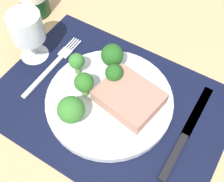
% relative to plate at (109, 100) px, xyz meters
% --- Properties ---
extents(ground_plane, '(1.40, 1.10, 0.03)m').
position_rel_plate_xyz_m(ground_plane, '(0.00, 0.00, -0.03)').
color(ground_plane, tan).
extents(placemat, '(0.47, 0.34, 0.00)m').
position_rel_plate_xyz_m(placemat, '(0.00, 0.00, -0.01)').
color(placemat, black).
rests_on(placemat, ground_plane).
extents(plate, '(0.25, 0.25, 0.02)m').
position_rel_plate_xyz_m(plate, '(0.00, 0.00, 0.00)').
color(plate, silver).
rests_on(plate, placemat).
extents(steak, '(0.13, 0.11, 0.03)m').
position_rel_plate_xyz_m(steak, '(0.04, 0.01, 0.02)').
color(steak, tan).
rests_on(steak, plate).
extents(broccoli_center, '(0.05, 0.05, 0.06)m').
position_rel_plate_xyz_m(broccoli_center, '(-0.03, -0.08, 0.04)').
color(broccoli_center, '#6B994C').
rests_on(broccoli_center, plate).
extents(broccoli_back_left, '(0.03, 0.03, 0.05)m').
position_rel_plate_xyz_m(broccoli_back_left, '(-0.09, 0.02, 0.04)').
color(broccoli_back_left, '#5B8942').
rests_on(broccoli_back_left, plate).
extents(broccoli_front_edge, '(0.04, 0.04, 0.05)m').
position_rel_plate_xyz_m(broccoli_front_edge, '(-0.01, 0.04, 0.04)').
color(broccoli_front_edge, '#5B8942').
rests_on(broccoli_front_edge, plate).
extents(broccoli_near_steak, '(0.04, 0.04, 0.06)m').
position_rel_plate_xyz_m(broccoli_near_steak, '(-0.05, -0.02, 0.04)').
color(broccoli_near_steak, '#6B994C').
rests_on(broccoli_near_steak, plate).
extents(broccoli_near_fork, '(0.05, 0.05, 0.06)m').
position_rel_plate_xyz_m(broccoli_near_fork, '(-0.04, 0.07, 0.04)').
color(broccoli_near_fork, '#5B8942').
rests_on(broccoli_near_fork, plate).
extents(fork, '(0.02, 0.19, 0.01)m').
position_rel_plate_xyz_m(fork, '(-0.16, 0.01, -0.01)').
color(fork, silver).
rests_on(fork, placemat).
extents(knife, '(0.02, 0.23, 0.01)m').
position_rel_plate_xyz_m(knife, '(0.16, 0.01, -0.00)').
color(knife, black).
rests_on(knife, placemat).
extents(wine_glass, '(0.07, 0.07, 0.12)m').
position_rel_plate_xyz_m(wine_glass, '(-0.21, 0.02, 0.07)').
color(wine_glass, silver).
rests_on(wine_glass, ground_plane).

